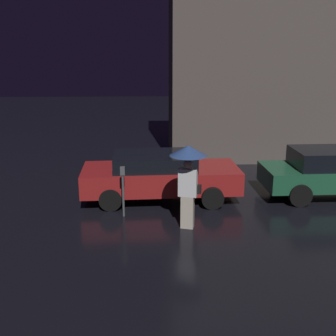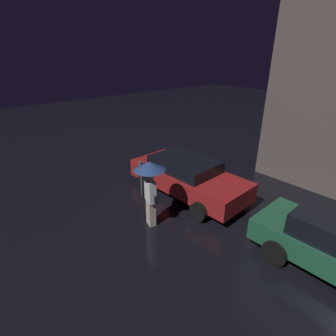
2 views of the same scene
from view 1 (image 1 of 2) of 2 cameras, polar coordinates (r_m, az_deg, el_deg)
building_facade_left at (r=17.99m, az=16.50°, el=15.30°), size 9.67×3.00×8.67m
parked_car_red at (r=12.36m, az=-1.17°, el=-0.93°), size 4.61×2.04×1.37m
parked_car_green at (r=13.54m, az=21.59°, el=-0.46°), size 4.36×1.90×1.44m
pedestrian_with_umbrella at (r=10.09m, az=2.75°, el=0.03°), size 0.90×0.90×2.10m
parking_meter at (r=11.06m, az=-6.12°, el=-2.46°), size 0.12×0.10×1.36m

